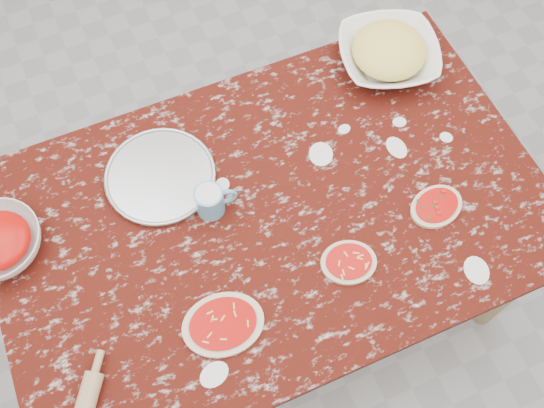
{
  "coord_description": "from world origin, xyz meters",
  "views": [
    {
      "loc": [
        -0.3,
        -0.69,
        2.33
      ],
      "look_at": [
        0.0,
        0.0,
        0.8
      ],
      "focal_mm": 39.68,
      "sensor_mm": 36.0,
      "label": 1
    }
  ],
  "objects": [
    {
      "name": "pizza_left",
      "position": [
        -0.25,
        -0.26,
        0.76
      ],
      "size": [
        0.24,
        0.2,
        0.02
      ],
      "color": "beige",
      "rests_on": "worktable"
    },
    {
      "name": "worktable",
      "position": [
        0.0,
        0.0,
        0.67
      ],
      "size": [
        1.6,
        1.0,
        0.75
      ],
      "color": "#390D07",
      "rests_on": "ground"
    },
    {
      "name": "pizza_mid",
      "position": [
        0.13,
        -0.23,
        0.76
      ],
      "size": [
        0.19,
        0.17,
        0.02
      ],
      "color": "beige",
      "rests_on": "worktable"
    },
    {
      "name": "flour_mug",
      "position": [
        -0.16,
        0.08,
        0.8
      ],
      "size": [
        0.12,
        0.08,
        0.1
      ],
      "color": "#59A2D2",
      "rests_on": "worktable"
    },
    {
      "name": "ground",
      "position": [
        0.0,
        0.0,
        0.0
      ],
      "size": [
        4.0,
        4.0,
        0.0
      ],
      "primitive_type": "plane",
      "color": "gray"
    },
    {
      "name": "cheese_bowl",
      "position": [
        0.56,
        0.35,
        0.79
      ],
      "size": [
        0.4,
        0.4,
        0.08
      ],
      "primitive_type": "imported",
      "rotation": [
        0.0,
        0.0,
        -0.28
      ],
      "color": "white",
      "rests_on": "worktable"
    },
    {
      "name": "pizza_tray",
      "position": [
        -0.26,
        0.24,
        0.76
      ],
      "size": [
        0.37,
        0.37,
        0.01
      ],
      "primitive_type": "cylinder",
      "rotation": [
        0.0,
        0.0,
        0.17
      ],
      "color": "#B2B2B7",
      "rests_on": "worktable"
    },
    {
      "name": "pizza_right",
      "position": [
        0.45,
        -0.18,
        0.76
      ],
      "size": [
        0.18,
        0.15,
        0.02
      ],
      "color": "beige",
      "rests_on": "worktable"
    }
  ]
}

